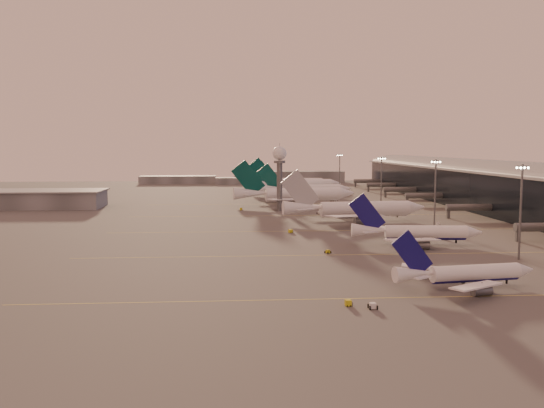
{
  "coord_description": "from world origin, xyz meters",
  "views": [
    {
      "loc": [
        -16.78,
        -143.53,
        29.66
      ],
      "look_at": [
        -2.63,
        60.33,
        9.06
      ],
      "focal_mm": 38.0,
      "sensor_mm": 36.0,
      "label": 1
    }
  ],
  "objects": [
    {
      "name": "ground",
      "position": [
        0.0,
        0.0,
        0.0
      ],
      "size": [
        700.0,
        700.0,
        0.0
      ],
      "primitive_type": "plane",
      "color": "#4E4C4C",
      "rests_on": "ground"
    },
    {
      "name": "gsv_truck_d",
      "position": [
        -12.61,
        122.13,
        1.14
      ],
      "size": [
        3.89,
        5.88,
        2.24
      ],
      "color": "gold",
      "rests_on": "ground"
    },
    {
      "name": "gsv_truck_a",
      "position": [
        5.09,
        -40.22,
        1.23
      ],
      "size": [
        6.15,
        2.71,
        2.41
      ],
      "color": "gold",
      "rests_on": "ground"
    },
    {
      "name": "narrowbody_near",
      "position": [
        31.81,
        -28.5,
        2.6
      ],
      "size": [
        32.72,
        25.94,
        12.83
      ],
      "color": "white",
      "rests_on": "ground"
    },
    {
      "name": "greentail_a",
      "position": [
        14.94,
        143.05,
        4.07
      ],
      "size": [
        63.26,
        50.79,
        23.03
      ],
      "color": "white",
      "rests_on": "ground"
    },
    {
      "name": "narrowbody_mid",
      "position": [
        38.45,
        24.27,
        3.17
      ],
      "size": [
        39.99,
        31.79,
        15.64
      ],
      "color": "white",
      "rests_on": "ground"
    },
    {
      "name": "taxiway_markings",
      "position": [
        30.0,
        56.0,
        0.01
      ],
      "size": [
        180.0,
        185.25,
        0.02
      ],
      "color": "#E8D652",
      "rests_on": "ground"
    },
    {
      "name": "gsv_tug_mid",
      "position": [
        9.58,
        12.32,
        0.47
      ],
      "size": [
        3.46,
        3.73,
        0.92
      ],
      "color": "gold",
      "rests_on": "ground"
    },
    {
      "name": "gsv_tug_hangar",
      "position": [
        38.31,
        159.7,
        0.58
      ],
      "size": [
        4.59,
        3.98,
        1.13
      ],
      "color": "white",
      "rests_on": "ground"
    },
    {
      "name": "hangar",
      "position": [
        -120.0,
        140.0,
        4.32
      ],
      "size": [
        82.0,
        27.0,
        8.5
      ],
      "color": "slate",
      "rests_on": "ground"
    },
    {
      "name": "widebody_white",
      "position": [
        31.94,
        79.67,
        3.61
      ],
      "size": [
        59.06,
        47.1,
        20.79
      ],
      "color": "white",
      "rests_on": "ground"
    },
    {
      "name": "mast_c",
      "position": [
        50.0,
        110.0,
        13.74
      ],
      "size": [
        3.6,
        0.56,
        25.0
      ],
      "color": "#5A5C62",
      "rests_on": "ground"
    },
    {
      "name": "gsv_tug_far",
      "position": [
        21.17,
        105.0,
        0.54
      ],
      "size": [
        3.78,
        4.27,
        1.05
      ],
      "color": "white",
      "rests_on": "ground"
    },
    {
      "name": "greentail_b",
      "position": [
        25.33,
        183.04,
        3.55
      ],
      "size": [
        55.2,
        44.31,
        20.11
      ],
      "color": "white",
      "rests_on": "ground"
    },
    {
      "name": "mast_b",
      "position": [
        55.0,
        55.0,
        13.74
      ],
      "size": [
        3.6,
        0.56,
        25.0
      ],
      "color": "#5A5C62",
      "rests_on": "ground"
    },
    {
      "name": "distant_horizon",
      "position": [
        2.62,
        325.14,
        3.89
      ],
      "size": [
        165.0,
        37.5,
        9.0
      ],
      "color": "slate",
      "rests_on": "ground"
    },
    {
      "name": "gsv_truck_c",
      "position": [
        3.5,
        51.11,
        1.26
      ],
      "size": [
        6.33,
        5.24,
        2.48
      ],
      "color": "gold",
      "rests_on": "ground"
    },
    {
      "name": "greentail_c",
      "position": [
        23.77,
        215.91,
        4.03
      ],
      "size": [
        61.31,
        48.86,
        22.8
      ],
      "color": "white",
      "rests_on": "ground"
    },
    {
      "name": "mast_a",
      "position": [
        58.0,
        0.0,
        13.74
      ],
      "size": [
        3.6,
        0.56,
        25.0
      ],
      "color": "#5A5C62",
      "rests_on": "ground"
    },
    {
      "name": "gsv_catering_b",
      "position": [
        60.72,
        66.17,
        2.2
      ],
      "size": [
        5.8,
        3.63,
        4.41
      ],
      "color": "white",
      "rests_on": "ground"
    },
    {
      "name": "gsv_truck_b",
      "position": [
        50.83,
        32.41,
        1.21
      ],
      "size": [
        6.25,
        3.99,
        2.37
      ],
      "color": "#5A5C5F",
      "rests_on": "ground"
    },
    {
      "name": "terminal",
      "position": [
        107.88,
        110.09,
        10.52
      ],
      "size": [
        57.0,
        362.0,
        23.04
      ],
      "color": "black",
      "rests_on": "ground"
    },
    {
      "name": "radar_tower",
      "position": [
        5.0,
        120.0,
        20.95
      ],
      "size": [
        6.4,
        6.4,
        31.1
      ],
      "color": "#5A5C62",
      "rests_on": "ground"
    },
    {
      "name": "gsv_tug_near",
      "position": [
        8.71,
        -42.43,
        0.54
      ],
      "size": [
        2.32,
        3.75,
        1.05
      ],
      "color": "white",
      "rests_on": "ground"
    },
    {
      "name": "greentail_d",
      "position": [
        25.4,
        257.21,
        3.49
      ],
      "size": [
        53.77,
        43.02,
        19.74
      ],
      "color": "white",
      "rests_on": "ground"
    },
    {
      "name": "mast_d",
      "position": [
        48.0,
        200.0,
        13.74
      ],
      "size": [
        3.6,
        0.56,
        25.0
      ],
      "color": "#5A5C62",
      "rests_on": "ground"
    }
  ]
}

